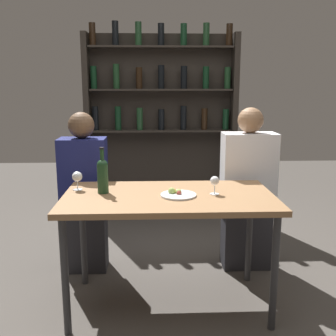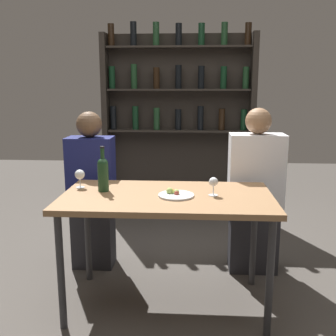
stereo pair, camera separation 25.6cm
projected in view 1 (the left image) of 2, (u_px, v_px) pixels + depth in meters
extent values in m
plane|color=#47423D|center=(169.00, 303.00, 2.64)|extent=(10.00, 10.00, 0.00)
cube|color=olive|center=(169.00, 197.00, 2.49)|extent=(1.33, 0.73, 0.04)
cylinder|color=#2D2D30|center=(65.00, 277.00, 2.25)|extent=(0.04, 0.04, 0.72)
cylinder|color=#2D2D30|center=(274.00, 273.00, 2.30)|extent=(0.04, 0.04, 0.72)
cylinder|color=#2D2D30|center=(83.00, 237.00, 2.84)|extent=(0.04, 0.04, 0.72)
cylinder|color=#2D2D30|center=(249.00, 235.00, 2.89)|extent=(0.04, 0.04, 0.72)
cube|color=#28231E|center=(161.00, 126.00, 4.42)|extent=(1.60, 0.02, 1.98)
cube|color=#28231E|center=(88.00, 127.00, 4.28)|extent=(0.06, 0.18, 1.98)
cube|color=#28231E|center=(234.00, 126.00, 4.35)|extent=(0.06, 0.18, 1.98)
cube|color=#28231E|center=(161.00, 131.00, 4.32)|extent=(1.52, 0.18, 0.02)
cylinder|color=black|center=(95.00, 118.00, 4.27)|extent=(0.07, 0.07, 0.26)
cylinder|color=black|center=(118.00, 118.00, 4.28)|extent=(0.07, 0.07, 0.26)
cylinder|color=#19381E|center=(140.00, 119.00, 4.28)|extent=(0.07, 0.07, 0.24)
cylinder|color=black|center=(162.00, 119.00, 4.31)|extent=(0.07, 0.07, 0.22)
cylinder|color=black|center=(183.00, 118.00, 4.31)|extent=(0.07, 0.07, 0.26)
cylinder|color=black|center=(204.00, 119.00, 4.32)|extent=(0.07, 0.07, 0.23)
cylinder|color=black|center=(226.00, 119.00, 4.33)|extent=(0.07, 0.07, 0.22)
cube|color=#28231E|center=(161.00, 90.00, 4.23)|extent=(1.52, 0.18, 0.02)
cylinder|color=black|center=(94.00, 77.00, 4.18)|extent=(0.07, 0.07, 0.24)
cylinder|color=#19381E|center=(116.00, 76.00, 4.19)|extent=(0.07, 0.07, 0.26)
cylinder|color=black|center=(139.00, 78.00, 4.20)|extent=(0.07, 0.07, 0.22)
cylinder|color=black|center=(161.00, 77.00, 4.21)|extent=(0.07, 0.07, 0.25)
cylinder|color=black|center=(184.00, 77.00, 4.21)|extent=(0.07, 0.07, 0.24)
cylinder|color=black|center=(206.00, 78.00, 4.22)|extent=(0.07, 0.07, 0.23)
cylinder|color=#19381E|center=(227.00, 78.00, 4.23)|extent=(0.07, 0.07, 0.23)
cube|color=#28231E|center=(161.00, 47.00, 4.14)|extent=(1.52, 0.18, 0.02)
cylinder|color=black|center=(92.00, 34.00, 4.08)|extent=(0.07, 0.07, 0.23)
cylinder|color=black|center=(115.00, 33.00, 4.09)|extent=(0.07, 0.07, 0.25)
cylinder|color=#19381E|center=(138.00, 34.00, 4.10)|extent=(0.07, 0.07, 0.24)
cylinder|color=black|center=(161.00, 35.00, 4.12)|extent=(0.07, 0.07, 0.23)
cylinder|color=black|center=(184.00, 35.00, 4.13)|extent=(0.07, 0.07, 0.23)
cylinder|color=#19381E|center=(206.00, 35.00, 4.14)|extent=(0.07, 0.07, 0.24)
cylinder|color=black|center=(229.00, 35.00, 4.14)|extent=(0.07, 0.07, 0.23)
cylinder|color=#19381E|center=(103.00, 179.00, 2.51)|extent=(0.07, 0.07, 0.18)
sphere|color=#19381E|center=(102.00, 165.00, 2.49)|extent=(0.07, 0.07, 0.07)
cylinder|color=#19381E|center=(102.00, 157.00, 2.48)|extent=(0.03, 0.03, 0.10)
cylinder|color=black|center=(102.00, 148.00, 2.47)|extent=(0.03, 0.03, 0.01)
cylinder|color=silver|center=(78.00, 190.00, 2.60)|extent=(0.06, 0.06, 0.00)
cylinder|color=silver|center=(78.00, 184.00, 2.59)|extent=(0.01, 0.01, 0.07)
sphere|color=silver|center=(77.00, 177.00, 2.58)|extent=(0.07, 0.07, 0.07)
cylinder|color=silver|center=(214.00, 194.00, 2.50)|extent=(0.06, 0.06, 0.00)
cylinder|color=silver|center=(214.00, 188.00, 2.49)|extent=(0.01, 0.01, 0.07)
sphere|color=silver|center=(215.00, 181.00, 2.48)|extent=(0.06, 0.06, 0.06)
cylinder|color=silver|center=(178.00, 195.00, 2.46)|extent=(0.22, 0.22, 0.01)
sphere|color=#B74C3D|center=(179.00, 193.00, 2.45)|extent=(0.03, 0.03, 0.03)
sphere|color=#99B256|center=(172.00, 191.00, 2.48)|extent=(0.04, 0.04, 0.04)
sphere|color=#99B256|center=(179.00, 192.00, 2.46)|extent=(0.04, 0.04, 0.04)
sphere|color=gold|center=(174.00, 191.00, 2.49)|extent=(0.03, 0.03, 0.03)
cube|color=#26262B|center=(87.00, 242.00, 3.11)|extent=(0.32, 0.22, 0.45)
cube|color=navy|center=(84.00, 177.00, 3.00)|extent=(0.35, 0.22, 0.60)
sphere|color=brown|center=(81.00, 125.00, 2.92)|extent=(0.20, 0.20, 0.20)
cube|color=#26262B|center=(245.00, 239.00, 3.16)|extent=(0.37, 0.22, 0.45)
cube|color=white|center=(248.00, 174.00, 3.05)|extent=(0.41, 0.22, 0.63)
sphere|color=#8C6647|center=(251.00, 120.00, 2.97)|extent=(0.19, 0.19, 0.19)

